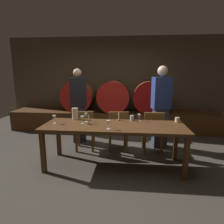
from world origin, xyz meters
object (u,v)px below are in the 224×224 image
at_px(wine_barrel_left, 79,96).
at_px(guest_right, 161,106).
at_px(dining_table, 114,129).
at_px(wine_glass_far_left, 54,118).
at_px(chair_left, 85,128).
at_px(cup_right, 177,120).
at_px(candle_left, 89,121).
at_px(wine_barrel_center, 114,96).
at_px(chair_right, 153,130).
at_px(pitcher, 75,114).
at_px(wine_glass_far_right, 139,116).
at_px(candle_right, 119,118).
at_px(wine_glass_center, 86,115).
at_px(guest_left, 79,105).
at_px(wine_glass_right, 108,123).
at_px(cup_left, 132,118).
at_px(wine_glass_left, 82,118).
at_px(wine_barrel_right, 148,97).
at_px(chair_center, 118,129).

distance_m(wine_barrel_left, guest_right, 2.48).
distance_m(dining_table, wine_glass_far_left, 1.07).
distance_m(chair_left, cup_right, 1.87).
bearing_deg(candle_left, cup_right, 10.52).
relative_size(wine_barrel_center, chair_right, 1.00).
distance_m(wine_barrel_left, chair_right, 2.57).
relative_size(candle_left, pitcher, 0.84).
bearing_deg(wine_glass_far_right, candle_right, -179.47).
bearing_deg(wine_glass_center, guest_left, 112.82).
relative_size(wine_glass_far_left, wine_glass_right, 1.02).
height_order(wine_barrel_left, pitcher, wine_barrel_left).
height_order(pitcher, wine_glass_center, pitcher).
xyz_separation_m(wine_glass_far_left, cup_left, (1.37, 0.34, -0.05)).
bearing_deg(pitcher, chair_left, 70.40).
height_order(dining_table, candle_left, candle_left).
height_order(guest_right, wine_glass_right, guest_right).
height_order(cup_left, cup_right, cup_left).
height_order(guest_left, candle_right, guest_left).
relative_size(wine_barrel_left, wine_glass_left, 6.44).
relative_size(wine_barrel_right, wine_glass_far_left, 6.01).
distance_m(wine_glass_far_right, cup_left, 0.15).
bearing_deg(wine_glass_right, wine_glass_center, 138.42).
distance_m(dining_table, chair_right, 1.02).
xyz_separation_m(wine_barrel_right, candle_right, (-0.71, -1.93, -0.17)).
bearing_deg(chair_right, candle_right, 25.55).
bearing_deg(guest_left, wine_glass_far_left, 67.13).
relative_size(chair_right, wine_glass_left, 6.43).
bearing_deg(wine_glass_center, wine_barrel_center, 81.03).
height_order(guest_right, wine_glass_left, guest_right).
relative_size(wine_glass_right, cup_right, 1.63).
xyz_separation_m(wine_barrel_right, candle_left, (-1.23, -2.23, -0.17)).
xyz_separation_m(wine_barrel_right, wine_glass_left, (-1.34, -2.20, -0.12)).
height_order(guest_left, wine_glass_left, guest_left).
relative_size(guest_left, wine_glass_center, 10.58).
bearing_deg(chair_right, wine_glass_center, 19.47).
height_order(wine_barrel_right, guest_left, guest_left).
distance_m(chair_right, guest_left, 1.80).
height_order(dining_table, chair_center, chair_center).
height_order(dining_table, cup_right, cup_right).
bearing_deg(chair_left, candle_left, 103.43).
distance_m(chair_left, candle_right, 0.88).
height_order(wine_glass_center, wine_glass_far_right, wine_glass_center).
relative_size(guest_left, cup_left, 18.42).
bearing_deg(chair_left, cup_right, 162.55).
bearing_deg(wine_glass_far_right, wine_glass_right, -132.66).
distance_m(wine_barrel_center, chair_right, 1.91).
xyz_separation_m(wine_glass_center, wine_glass_far_right, (0.97, 0.15, -0.02)).
xyz_separation_m(chair_center, candle_right, (0.04, -0.36, 0.32)).
height_order(wine_barrel_center, wine_glass_far_right, wine_barrel_center).
xyz_separation_m(wine_barrel_center, wine_glass_center, (-0.33, -2.08, -0.10)).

